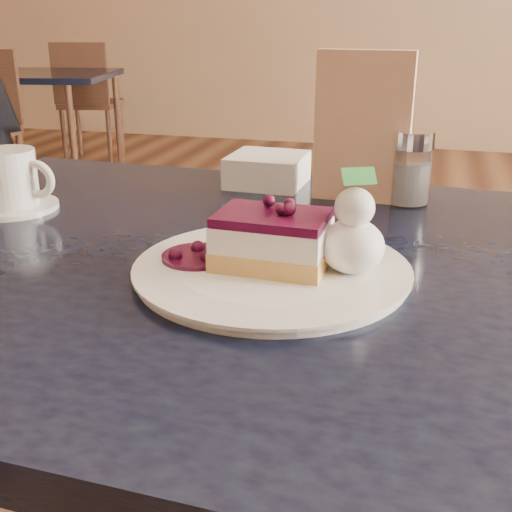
% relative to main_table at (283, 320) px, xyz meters
% --- Properties ---
extents(main_table, '(1.31, 0.90, 0.80)m').
position_rel_main_table_xyz_m(main_table, '(0.00, 0.00, 0.00)').
color(main_table, black).
rests_on(main_table, ground).
extents(dessert_plate, '(0.31, 0.31, 0.01)m').
position_rel_main_table_xyz_m(dessert_plate, '(-0.00, -0.05, 0.09)').
color(dessert_plate, white).
rests_on(dessert_plate, main_table).
extents(cheesecake_slice, '(0.13, 0.10, 0.06)m').
position_rel_main_table_xyz_m(cheesecake_slice, '(-0.00, -0.05, 0.13)').
color(cheesecake_slice, '#E2AD58').
rests_on(cheesecake_slice, dessert_plate).
extents(whipped_cream, '(0.07, 0.07, 0.06)m').
position_rel_main_table_xyz_m(whipped_cream, '(0.09, -0.05, 0.13)').
color(whipped_cream, white).
rests_on(whipped_cream, dessert_plate).
extents(berry_sauce, '(0.08, 0.08, 0.01)m').
position_rel_main_table_xyz_m(berry_sauce, '(-0.09, -0.05, 0.10)').
color(berry_sauce, '#380C23').
rests_on(berry_sauce, dessert_plate).
extents(coffee_set, '(0.15, 0.14, 0.09)m').
position_rel_main_table_xyz_m(coffee_set, '(-0.45, 0.10, 0.13)').
color(coffee_set, white).
rests_on(coffee_set, main_table).
extents(menu_card, '(0.15, 0.04, 0.23)m').
position_rel_main_table_xyz_m(menu_card, '(0.06, 0.30, 0.20)').
color(menu_card, beige).
rests_on(menu_card, main_table).
extents(sugar_shaker, '(0.06, 0.06, 0.12)m').
position_rel_main_table_xyz_m(sugar_shaker, '(0.14, 0.29, 0.14)').
color(sugar_shaker, white).
rests_on(sugar_shaker, main_table).
extents(napkin_stack, '(0.13, 0.13, 0.05)m').
position_rel_main_table_xyz_m(napkin_stack, '(-0.11, 0.35, 0.11)').
color(napkin_stack, white).
rests_on(napkin_stack, main_table).
extents(bg_table_far_left, '(1.08, 1.73, 1.15)m').
position_rel_main_table_xyz_m(bg_table_far_left, '(-2.34, 3.06, -0.65)').
color(bg_table_far_left, black).
rests_on(bg_table_far_left, ground).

